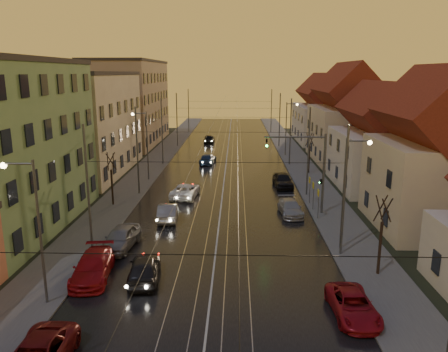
# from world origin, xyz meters

# --- Properties ---
(ground) EXTENTS (160.00, 160.00, 0.00)m
(ground) POSITION_xyz_m (0.00, 0.00, 0.00)
(ground) COLOR black
(ground) RESTS_ON ground
(road) EXTENTS (16.00, 120.00, 0.04)m
(road) POSITION_xyz_m (0.00, 40.00, 0.02)
(road) COLOR black
(road) RESTS_ON ground
(sidewalk_left) EXTENTS (4.00, 120.00, 0.15)m
(sidewalk_left) POSITION_xyz_m (-10.00, 40.00, 0.07)
(sidewalk_left) COLOR #4C4C4C
(sidewalk_left) RESTS_ON ground
(sidewalk_right) EXTENTS (4.00, 120.00, 0.15)m
(sidewalk_right) POSITION_xyz_m (10.00, 40.00, 0.07)
(sidewalk_right) COLOR #4C4C4C
(sidewalk_right) RESTS_ON ground
(tram_rail_0) EXTENTS (0.06, 120.00, 0.03)m
(tram_rail_0) POSITION_xyz_m (-2.20, 40.00, 0.06)
(tram_rail_0) COLOR gray
(tram_rail_0) RESTS_ON road
(tram_rail_1) EXTENTS (0.06, 120.00, 0.03)m
(tram_rail_1) POSITION_xyz_m (-0.77, 40.00, 0.06)
(tram_rail_1) COLOR gray
(tram_rail_1) RESTS_ON road
(tram_rail_2) EXTENTS (0.06, 120.00, 0.03)m
(tram_rail_2) POSITION_xyz_m (0.77, 40.00, 0.06)
(tram_rail_2) COLOR gray
(tram_rail_2) RESTS_ON road
(tram_rail_3) EXTENTS (0.06, 120.00, 0.03)m
(tram_rail_3) POSITION_xyz_m (2.20, 40.00, 0.06)
(tram_rail_3) COLOR gray
(tram_rail_3) RESTS_ON road
(apartment_left_2) EXTENTS (10.00, 20.00, 12.00)m
(apartment_left_2) POSITION_xyz_m (-17.50, 34.00, 6.00)
(apartment_left_2) COLOR #BBAB90
(apartment_left_2) RESTS_ON ground
(apartment_left_3) EXTENTS (10.00, 24.00, 14.00)m
(apartment_left_3) POSITION_xyz_m (-17.50, 58.00, 7.00)
(apartment_left_3) COLOR #8D7A5B
(apartment_left_3) RESTS_ON ground
(house_right_1) EXTENTS (8.67, 10.20, 10.80)m
(house_right_1) POSITION_xyz_m (17.00, 15.00, 5.45)
(house_right_1) COLOR beige
(house_right_1) RESTS_ON ground
(house_right_2) EXTENTS (9.18, 12.24, 9.20)m
(house_right_2) POSITION_xyz_m (17.00, 28.00, 4.64)
(house_right_2) COLOR silver
(house_right_2) RESTS_ON ground
(house_right_3) EXTENTS (9.18, 14.28, 11.50)m
(house_right_3) POSITION_xyz_m (17.00, 43.00, 5.80)
(house_right_3) COLOR beige
(house_right_3) RESTS_ON ground
(house_right_4) EXTENTS (9.18, 16.32, 10.00)m
(house_right_4) POSITION_xyz_m (17.00, 61.00, 5.05)
(house_right_4) COLOR silver
(house_right_4) RESTS_ON ground
(catenary_pole_l_1) EXTENTS (0.16, 0.16, 9.00)m
(catenary_pole_l_1) POSITION_xyz_m (-8.60, 9.00, 4.50)
(catenary_pole_l_1) COLOR #595B60
(catenary_pole_l_1) RESTS_ON ground
(catenary_pole_r_1) EXTENTS (0.16, 0.16, 9.00)m
(catenary_pole_r_1) POSITION_xyz_m (8.60, 9.00, 4.50)
(catenary_pole_r_1) COLOR #595B60
(catenary_pole_r_1) RESTS_ON ground
(catenary_pole_l_2) EXTENTS (0.16, 0.16, 9.00)m
(catenary_pole_l_2) POSITION_xyz_m (-8.60, 24.00, 4.50)
(catenary_pole_l_2) COLOR #595B60
(catenary_pole_l_2) RESTS_ON ground
(catenary_pole_r_2) EXTENTS (0.16, 0.16, 9.00)m
(catenary_pole_r_2) POSITION_xyz_m (8.60, 24.00, 4.50)
(catenary_pole_r_2) COLOR #595B60
(catenary_pole_r_2) RESTS_ON ground
(catenary_pole_l_3) EXTENTS (0.16, 0.16, 9.00)m
(catenary_pole_l_3) POSITION_xyz_m (-8.60, 39.00, 4.50)
(catenary_pole_l_3) COLOR #595B60
(catenary_pole_l_3) RESTS_ON ground
(catenary_pole_r_3) EXTENTS (0.16, 0.16, 9.00)m
(catenary_pole_r_3) POSITION_xyz_m (8.60, 39.00, 4.50)
(catenary_pole_r_3) COLOR #595B60
(catenary_pole_r_3) RESTS_ON ground
(catenary_pole_l_4) EXTENTS (0.16, 0.16, 9.00)m
(catenary_pole_l_4) POSITION_xyz_m (-8.60, 54.00, 4.50)
(catenary_pole_l_4) COLOR #595B60
(catenary_pole_l_4) RESTS_ON ground
(catenary_pole_r_4) EXTENTS (0.16, 0.16, 9.00)m
(catenary_pole_r_4) POSITION_xyz_m (8.60, 54.00, 4.50)
(catenary_pole_r_4) COLOR #595B60
(catenary_pole_r_4) RESTS_ON ground
(catenary_pole_l_5) EXTENTS (0.16, 0.16, 9.00)m
(catenary_pole_l_5) POSITION_xyz_m (-8.60, 72.00, 4.50)
(catenary_pole_l_5) COLOR #595B60
(catenary_pole_l_5) RESTS_ON ground
(catenary_pole_r_5) EXTENTS (0.16, 0.16, 9.00)m
(catenary_pole_r_5) POSITION_xyz_m (8.60, 72.00, 4.50)
(catenary_pole_r_5) COLOR #595B60
(catenary_pole_r_5) RESTS_ON ground
(street_lamp_0) EXTENTS (1.75, 0.32, 8.00)m
(street_lamp_0) POSITION_xyz_m (-9.10, 2.00, 4.89)
(street_lamp_0) COLOR #595B60
(street_lamp_0) RESTS_ON ground
(street_lamp_1) EXTENTS (1.75, 0.32, 8.00)m
(street_lamp_1) POSITION_xyz_m (9.10, 10.00, 4.89)
(street_lamp_1) COLOR #595B60
(street_lamp_1) RESTS_ON ground
(street_lamp_2) EXTENTS (1.75, 0.32, 8.00)m
(street_lamp_2) POSITION_xyz_m (-9.10, 30.00, 4.89)
(street_lamp_2) COLOR #595B60
(street_lamp_2) RESTS_ON ground
(street_lamp_3) EXTENTS (1.75, 0.32, 8.00)m
(street_lamp_3) POSITION_xyz_m (9.10, 46.00, 4.89)
(street_lamp_3) COLOR #595B60
(street_lamp_3) RESTS_ON ground
(traffic_light_mast) EXTENTS (5.30, 0.32, 7.20)m
(traffic_light_mast) POSITION_xyz_m (7.99, 18.00, 4.60)
(traffic_light_mast) COLOR #595B60
(traffic_light_mast) RESTS_ON ground
(bare_tree_0) EXTENTS (1.09, 1.09, 5.11)m
(bare_tree_0) POSITION_xyz_m (-10.20, 20.00, 2.49)
(bare_tree_0) COLOR black
(bare_tree_0) RESTS_ON ground
(bare_tree_1) EXTENTS (1.09, 1.09, 5.11)m
(bare_tree_1) POSITION_xyz_m (10.20, 6.00, 2.49)
(bare_tree_1) COLOR black
(bare_tree_1) RESTS_ON ground
(bare_tree_2) EXTENTS (1.09, 1.09, 5.11)m
(bare_tree_2) POSITION_xyz_m (10.40, 34.00, 2.49)
(bare_tree_2) COLOR black
(bare_tree_2) RESTS_ON ground
(driving_car_0) EXTENTS (2.27, 4.62, 1.52)m
(driving_car_0) POSITION_xyz_m (-4.11, 5.00, 0.76)
(driving_car_0) COLOR black
(driving_car_0) RESTS_ON ground
(driving_car_1) EXTENTS (1.92, 4.54, 1.46)m
(driving_car_1) POSITION_xyz_m (-4.41, 16.17, 0.73)
(driving_car_1) COLOR gray
(driving_car_1) RESTS_ON ground
(driving_car_2) EXTENTS (2.88, 5.29, 1.41)m
(driving_car_2) POSITION_xyz_m (-3.70, 23.07, 0.70)
(driving_car_2) COLOR white
(driving_car_2) RESTS_ON ground
(driving_car_3) EXTENTS (2.33, 4.86, 1.37)m
(driving_car_3) POSITION_xyz_m (-2.53, 39.80, 0.68)
(driving_car_3) COLOR navy
(driving_car_3) RESTS_ON ground
(driving_car_4) EXTENTS (1.87, 4.43, 1.50)m
(driving_car_4) POSITION_xyz_m (-3.46, 58.20, 0.75)
(driving_car_4) COLOR black
(driving_car_4) RESTS_ON ground
(parked_left_2) EXTENTS (2.63, 5.33, 1.49)m
(parked_left_2) POSITION_xyz_m (-7.29, 5.14, 0.74)
(parked_left_2) COLOR maroon
(parked_left_2) RESTS_ON ground
(parked_left_3) EXTENTS (2.34, 4.79, 1.57)m
(parked_left_3) POSITION_xyz_m (-6.80, 9.87, 0.79)
(parked_left_3) COLOR gray
(parked_left_3) RESTS_ON ground
(parked_right_0) EXTENTS (2.23, 4.54, 1.24)m
(parked_right_0) POSITION_xyz_m (7.43, 1.29, 0.62)
(parked_right_0) COLOR maroon
(parked_right_0) RESTS_ON ground
(parked_right_1) EXTENTS (2.13, 4.57, 1.29)m
(parked_right_1) POSITION_xyz_m (6.20, 17.81, 0.65)
(parked_right_1) COLOR #9D9EA3
(parked_right_1) RESTS_ON ground
(parked_right_2) EXTENTS (2.19, 4.74, 1.57)m
(parked_right_2) POSITION_xyz_m (6.52, 27.45, 0.79)
(parked_right_2) COLOR black
(parked_right_2) RESTS_ON ground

